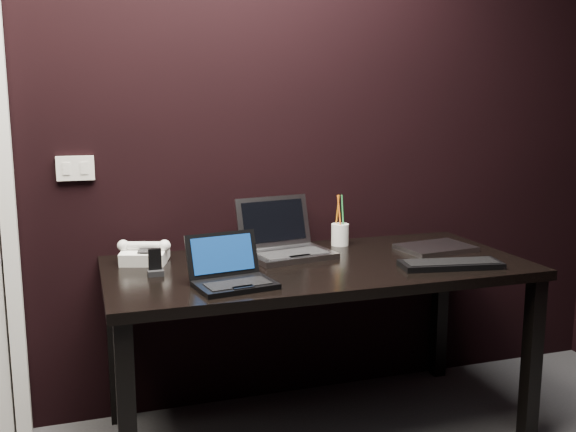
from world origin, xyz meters
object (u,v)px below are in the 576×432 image
object	(u,v)px
silver_laptop	(285,245)
pen_cup	(340,234)
closed_laptop	(435,248)
desk	(317,281)
mobile_phone	(155,265)
netbook	(232,276)
desk_phone	(145,254)
ext_keyboard	(451,264)

from	to	relation	value
silver_laptop	pen_cup	world-z (taller)	silver_laptop
silver_laptop	closed_laptop	xyz separation A→B (m)	(0.66, -0.11, -0.03)
closed_laptop	desk	bearing A→B (deg)	-174.63
closed_laptop	mobile_phone	distance (m)	1.23
netbook	desk_phone	bearing A→B (deg)	121.76
desk	desk_phone	bearing A→B (deg)	161.81
netbook	pen_cup	bearing A→B (deg)	37.91
desk_phone	netbook	bearing A→B (deg)	-58.24
netbook	ext_keyboard	world-z (taller)	netbook
ext_keyboard	closed_laptop	xyz separation A→B (m)	(0.10, 0.28, -0.00)
desk	ext_keyboard	bearing A→B (deg)	-25.44
ext_keyboard	desk_phone	xyz separation A→B (m)	(-1.15, 0.45, 0.03)
closed_laptop	mobile_phone	size ratio (longest dim) A/B	3.29
ext_keyboard	mobile_phone	bearing A→B (deg)	167.67
netbook	mobile_phone	distance (m)	0.33
desk	ext_keyboard	xyz separation A→B (m)	(0.48, -0.23, 0.09)
mobile_phone	ext_keyboard	bearing A→B (deg)	-12.33
pen_cup	silver_laptop	bearing A→B (deg)	-159.67
pen_cup	mobile_phone	bearing A→B (deg)	-163.30
ext_keyboard	mobile_phone	world-z (taller)	mobile_phone
netbook	closed_laptop	world-z (taller)	netbook
ext_keyboard	desk_phone	world-z (taller)	desk_phone
silver_laptop	mobile_phone	bearing A→B (deg)	-165.26
mobile_phone	pen_cup	world-z (taller)	pen_cup
silver_laptop	pen_cup	size ratio (longest dim) A/B	1.68
ext_keyboard	desk_phone	distance (m)	1.23
ext_keyboard	mobile_phone	distance (m)	1.16
ext_keyboard	pen_cup	bearing A→B (deg)	117.60
desk	ext_keyboard	distance (m)	0.54
silver_laptop	desk_phone	xyz separation A→B (m)	(-0.59, 0.05, -0.01)
closed_laptop	pen_cup	size ratio (longest dim) A/B	1.43
ext_keyboard	closed_laptop	world-z (taller)	ext_keyboard
silver_laptop	desk_phone	size ratio (longest dim) A/B	1.76
ext_keyboard	desk	bearing A→B (deg)	154.56
desk	pen_cup	bearing A→B (deg)	52.45
silver_laptop	ext_keyboard	bearing A→B (deg)	-35.14
silver_laptop	desk	bearing A→B (deg)	-63.54
desk_phone	mobile_phone	bearing A→B (deg)	-84.64
silver_laptop	ext_keyboard	distance (m)	0.69
netbook	pen_cup	xyz separation A→B (m)	(0.62, 0.48, 0.02)
mobile_phone	pen_cup	size ratio (longest dim) A/B	0.44
pen_cup	closed_laptop	bearing A→B (deg)	-31.55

